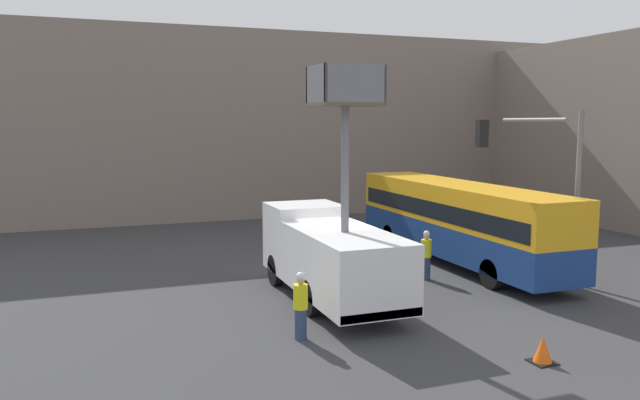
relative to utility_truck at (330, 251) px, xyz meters
name	(u,v)px	position (x,y,z in m)	size (l,w,h in m)	color
ground_plane	(342,296)	(0.58, 0.33, -1.62)	(120.00, 120.00, 0.00)	#38383A
building_backdrop_far	(212,125)	(0.58, 22.35, 3.89)	(44.00, 10.00, 11.02)	gray
utility_truck	(330,251)	(0.00, 0.00, 0.00)	(2.44, 7.39, 7.30)	white
city_bus	(458,217)	(6.80, 3.23, 0.28)	(2.45, 12.32, 3.24)	navy
traffic_light_pole	(544,168)	(7.47, -0.92, 2.52)	(3.95, 3.70, 6.07)	slate
road_worker_near_truck	(301,306)	(-2.01, -3.04, -0.72)	(0.38, 0.38, 1.81)	navy
road_worker_directing	(426,255)	(4.29, 1.35, -0.72)	(0.38, 0.38, 1.80)	navy
traffic_cone_near_truck	(543,350)	(2.87, -6.59, -1.31)	(0.58, 0.58, 0.66)	black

